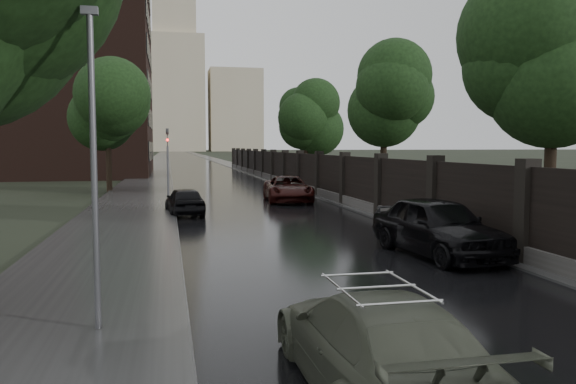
{
  "coord_description": "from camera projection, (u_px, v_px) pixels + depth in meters",
  "views": [
    {
      "loc": [
        -4.28,
        -7.56,
        3.02
      ],
      "look_at": [
        -0.43,
        10.47,
        1.5
      ],
      "focal_mm": 35.0,
      "sensor_mm": 36.0,
      "label": 1
    }
  ],
  "objects": [
    {
      "name": "ground",
      "position": [
        460.0,
        345.0,
        8.51
      ],
      "size": [
        800.0,
        800.0,
        0.0
      ],
      "primitive_type": "plane",
      "color": "black",
      "rests_on": "ground"
    },
    {
      "name": "road",
      "position": [
        181.0,
        154.0,
        193.67
      ],
      "size": [
        8.0,
        420.0,
        0.02
      ],
      "primitive_type": "cube",
      "color": "black",
      "rests_on": "ground"
    },
    {
      "name": "sidewalk_left",
      "position": [
        163.0,
        154.0,
        192.42
      ],
      "size": [
        4.0,
        420.0,
        0.16
      ],
      "primitive_type": "cube",
      "color": "#2D2D2D",
      "rests_on": "ground"
    },
    {
      "name": "verge_right",
      "position": [
        197.0,
        154.0,
        194.82
      ],
      "size": [
        3.0,
        420.0,
        0.08
      ],
      "primitive_type": "cube",
      "color": "#2D2D2D",
      "rests_on": "ground"
    },
    {
      "name": "fence_right",
      "position": [
        294.0,
        174.0,
        40.58
      ],
      "size": [
        0.45,
        75.72,
        2.7
      ],
      "color": "#383533",
      "rests_on": "ground"
    },
    {
      "name": "tree_left_far",
      "position": [
        107.0,
        111.0,
        35.65
      ],
      "size": [
        4.25,
        4.25,
        7.39
      ],
      "color": "black",
      "rests_on": "ground"
    },
    {
      "name": "tree_right_a",
      "position": [
        553.0,
        84.0,
        17.46
      ],
      "size": [
        4.08,
        4.08,
        7.01
      ],
      "color": "black",
      "rests_on": "ground"
    },
    {
      "name": "tree_right_b",
      "position": [
        384.0,
        111.0,
        31.1
      ],
      "size": [
        4.08,
        4.08,
        7.01
      ],
      "color": "black",
      "rests_on": "ground"
    },
    {
      "name": "tree_right_c",
      "position": [
        306.0,
        123.0,
        48.65
      ],
      "size": [
        4.08,
        4.08,
        7.01
      ],
      "color": "black",
      "rests_on": "ground"
    },
    {
      "name": "lamp_post",
      "position": [
        94.0,
        169.0,
        8.62
      ],
      "size": [
        0.25,
        0.12,
        5.11
      ],
      "color": "#59595E",
      "rests_on": "ground"
    },
    {
      "name": "traffic_light",
      "position": [
        168.0,
        157.0,
        31.77
      ],
      "size": [
        0.16,
        0.32,
        4.0
      ],
      "color": "#59595E",
      "rests_on": "ground"
    },
    {
      "name": "brick_building",
      "position": [
        23.0,
        74.0,
        54.61
      ],
      "size": [
        24.0,
        18.0,
        20.0
      ],
      "primitive_type": "cube",
      "color": "black",
      "rests_on": "ground"
    },
    {
      "name": "stalinist_tower",
      "position": [
        175.0,
        79.0,
        297.71
      ],
      "size": [
        92.0,
        30.0,
        159.0
      ],
      "color": "tan",
      "rests_on": "ground"
    },
    {
      "name": "volga_sedan",
      "position": [
        376.0,
        343.0,
        6.8
      ],
      "size": [
        1.8,
        4.41,
        1.28
      ],
      "primitive_type": "imported",
      "rotation": [
        0.0,
        0.0,
        3.14
      ],
      "color": "#494E3E",
      "rests_on": "ground"
    },
    {
      "name": "hatchback_left",
      "position": [
        185.0,
        201.0,
        24.45
      ],
      "size": [
        1.81,
        3.76,
        1.24
      ],
      "primitive_type": "imported",
      "rotation": [
        0.0,
        0.0,
        3.24
      ],
      "color": "black",
      "rests_on": "ground"
    },
    {
      "name": "car_right_near",
      "position": [
        438.0,
        226.0,
        15.32
      ],
      "size": [
        2.45,
        5.01,
        1.64
      ],
      "primitive_type": "imported",
      "rotation": [
        0.0,
        0.0,
        0.11
      ],
      "color": "black",
      "rests_on": "ground"
    },
    {
      "name": "car_right_far",
      "position": [
        288.0,
        189.0,
        30.24
      ],
      "size": [
        2.73,
        5.22,
        1.4
      ],
      "primitive_type": "imported",
      "rotation": [
        0.0,
        0.0,
        -0.08
      ],
      "color": "black",
      "rests_on": "ground"
    }
  ]
}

